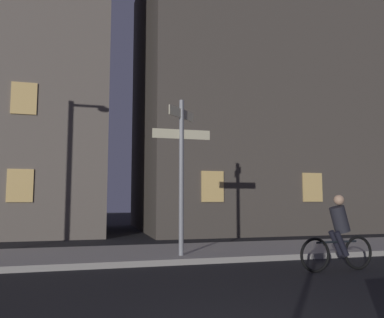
% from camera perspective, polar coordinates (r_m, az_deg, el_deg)
% --- Properties ---
extents(sidewalk_kerb, '(40.00, 3.07, 0.14)m').
position_cam_1_polar(sidewalk_kerb, '(10.61, -6.02, -13.73)').
color(sidewalk_kerb, '#9E9991').
rests_on(sidewalk_kerb, ground_plane).
extents(signpost, '(1.50, 0.83, 3.90)m').
position_cam_1_polar(signpost, '(9.73, -1.57, -0.62)').
color(signpost, gray).
rests_on(signpost, sidewalk_kerb).
extents(cyclist, '(1.82, 0.35, 1.61)m').
position_cam_1_polar(cyclist, '(8.99, 20.77, -10.47)').
color(cyclist, black).
rests_on(cyclist, ground_plane).
extents(building_right_block, '(13.18, 8.80, 13.59)m').
position_cam_1_polar(building_right_block, '(21.44, 10.57, 8.46)').
color(building_right_block, '#4C443D').
rests_on(building_right_block, ground_plane).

